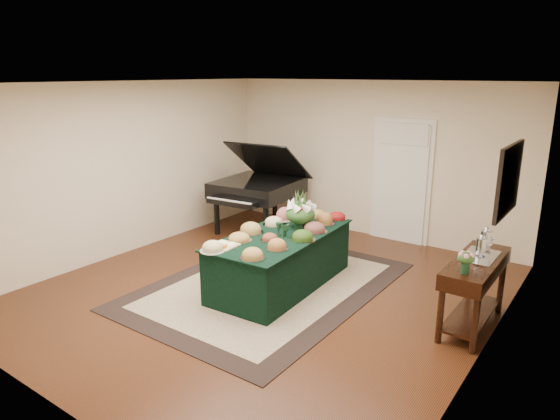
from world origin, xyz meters
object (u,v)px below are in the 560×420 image
Objects in this scene: buffet_table at (281,260)px; grand_piano at (258,187)px; mahogany_sideboard at (475,275)px; floral_centerpiece at (300,210)px.

grand_piano is (-1.78, 1.77, 0.44)m from buffet_table.
mahogany_sideboard is at bearing 8.09° from buffet_table.
buffet_table is 5.35× the size of floral_centerpiece.
mahogany_sideboard is (2.43, 0.34, 0.26)m from buffet_table.
buffet_table is 1.32× the size of grand_piano.
grand_piano is at bearing 142.89° from floral_centerpiece.
floral_centerpiece is (0.06, 0.38, 0.62)m from buffet_table.
mahogany_sideboard is at bearing -0.82° from floral_centerpiece.
buffet_table is at bearing -171.91° from mahogany_sideboard.
mahogany_sideboard reaches higher than buffet_table.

